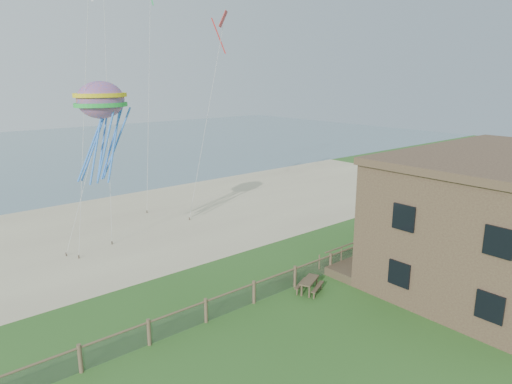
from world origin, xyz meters
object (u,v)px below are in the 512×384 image
Objects in this scene: motel at (508,222)px; octopus_kite at (103,129)px; chainlink_fence at (254,293)px; picnic_table at (309,287)px.

octopus_kite is at bearing 134.08° from motel.
motel reaches higher than chainlink_fence.
motel is (13.00, -7.00, 2.95)m from chainlink_fence.
motel is 9.50× the size of picnic_table.
picnic_table is at bearing -17.73° from chainlink_fence.
motel is 24.10m from octopus_kite.
picnic_table is 15.15m from octopus_kite.
picnic_table is at bearing 148.71° from motel.
chainlink_fence is 5.55× the size of octopus_kite.
octopus_kite is at bearing 108.88° from chainlink_fence.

